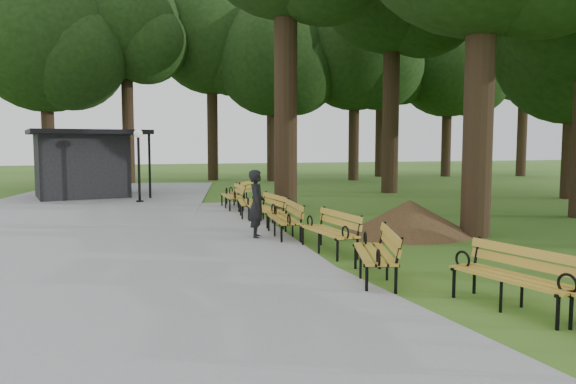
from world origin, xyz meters
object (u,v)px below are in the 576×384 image
object	(u,v)px
bench_3	(329,232)
bench_5	(265,209)
bench_1	(512,278)
bench_6	(248,203)
bench_8	(241,192)
bench_7	(232,197)
bench_2	(374,254)
person	(257,204)
lawn_tree_5	(574,46)
bench_4	(284,219)
lamp_post	(139,149)
kiosk	(81,164)
dirt_mound	(409,217)

from	to	relation	value
bench_3	bench_5	world-z (taller)	same
bench_1	bench_6	distance (m)	10.38
bench_1	bench_8	size ratio (longest dim) A/B	1.00
bench_3	bench_7	bearing A→B (deg)	177.99
bench_2	bench_3	world-z (taller)	same
bench_1	bench_6	size ratio (longest dim) A/B	1.00
person	bench_5	bearing A→B (deg)	-4.61
bench_2	lawn_tree_5	size ratio (longest dim) A/B	0.21
bench_3	bench_6	bearing A→B (deg)	178.19
bench_4	bench_7	size ratio (longest dim) A/B	1.00
lamp_post	bench_6	distance (m)	6.00
kiosk	bench_4	xyz separation A→B (m)	(5.52, -11.44, -0.95)
person	bench_8	size ratio (longest dim) A/B	0.86
lamp_post	bench_4	xyz separation A→B (m)	(3.26, -8.73, -1.59)
lawn_tree_5	bench_2	bearing A→B (deg)	-142.42
dirt_mound	bench_7	xyz separation A→B (m)	(-3.35, 6.31, 0.01)
dirt_mound	bench_2	xyz separation A→B (m)	(-2.74, -3.92, 0.01)
kiosk	bench_7	distance (m)	7.74
bench_4	bench_8	size ratio (longest dim) A/B	1.00
bench_2	bench_4	distance (m)	4.38
lamp_post	bench_1	distance (m)	15.91
bench_3	bench_8	distance (m)	9.66
kiosk	bench_7	bearing A→B (deg)	-58.96
bench_5	dirt_mound	bearing A→B (deg)	45.22
person	kiosk	distance (m)	12.41
bench_4	lawn_tree_5	distance (m)	15.81
kiosk	bench_6	bearing A→B (deg)	-66.71
lamp_post	bench_5	xyz separation A→B (m)	(3.29, -6.65, -1.59)
person	lawn_tree_5	size ratio (longest dim) A/B	0.18
dirt_mound	bench_6	distance (m)	5.39
person	bench_4	xyz separation A→B (m)	(0.65, -0.04, -0.38)
bench_8	bench_3	bearing A→B (deg)	33.61
bench_3	lamp_post	bearing A→B (deg)	-167.86
bench_5	bench_8	bearing A→B (deg)	170.54
kiosk	bench_2	xyz separation A→B (m)	(5.89, -15.80, -0.95)
person	bench_2	bearing A→B (deg)	-153.14
kiosk	bench_4	distance (m)	12.74
bench_8	bench_2	bearing A→B (deg)	33.36
dirt_mound	bench_4	xyz separation A→B (m)	(-3.11, 0.44, 0.01)
bench_3	bench_8	bearing A→B (deg)	173.24
lawn_tree_5	bench_8	bearing A→B (deg)	171.97
dirt_mound	bench_8	world-z (taller)	bench_8
person	bench_7	xyz separation A→B (m)	(0.41, 5.83, -0.38)
bench_1	person	bearing A→B (deg)	-176.70
bench_2	bench_6	size ratio (longest dim) A/B	1.00
bench_1	bench_4	xyz separation A→B (m)	(-1.50, 6.36, 0.00)
person	bench_5	xyz separation A→B (m)	(0.68, 2.04, -0.38)
bench_5	bench_7	bearing A→B (deg)	178.56
bench_1	lamp_post	bearing A→B (deg)	-177.75
bench_5	kiosk	bearing A→B (deg)	-154.82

